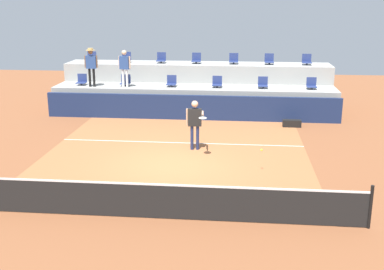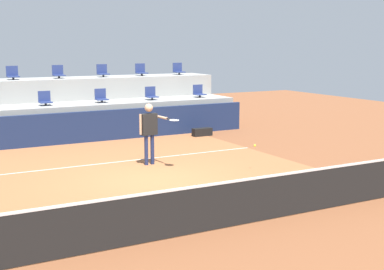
{
  "view_description": "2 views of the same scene",
  "coord_description": "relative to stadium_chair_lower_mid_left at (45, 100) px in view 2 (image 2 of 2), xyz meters",
  "views": [
    {
      "loc": [
        2.11,
        -14.57,
        5.18
      ],
      "look_at": [
        0.69,
        -0.42,
        1.13
      ],
      "focal_mm": 44.92,
      "sensor_mm": 36.0,
      "label": 1
    },
    {
      "loc": [
        -5.55,
        -12.22,
        3.44
      ],
      "look_at": [
        0.51,
        -1.05,
        1.28
      ],
      "focal_mm": 50.14,
      "sensor_mm": 36.0,
      "label": 2
    }
  ],
  "objects": [
    {
      "name": "ground_plane",
      "position": [
        1.03,
        -7.23,
        -1.46
      ],
      "size": [
        40.0,
        40.0,
        0.0
      ],
      "primitive_type": "plane",
      "color": "brown"
    },
    {
      "name": "court_inner_paint",
      "position": [
        1.03,
        -6.23,
        -1.46
      ],
      "size": [
        9.0,
        10.0,
        0.01
      ],
      "primitive_type": "cube",
      "color": "#A36038",
      "rests_on": "ground_plane"
    },
    {
      "name": "court_service_line",
      "position": [
        1.03,
        -4.83,
        -1.46
      ],
      "size": [
        9.0,
        0.06,
        0.0
      ],
      "primitive_type": "cube",
      "color": "silver",
      "rests_on": "ground_plane"
    },
    {
      "name": "tennis_net",
      "position": [
        1.03,
        -11.23,
        -0.97
      ],
      "size": [
        10.48,
        0.08,
        1.07
      ],
      "color": "black",
      "rests_on": "ground_plane"
    },
    {
      "name": "sponsor_backboard",
      "position": [
        1.03,
        -1.23,
        -0.91
      ],
      "size": [
        13.0,
        0.16,
        1.1
      ],
      "primitive_type": "cube",
      "color": "navy",
      "rests_on": "ground_plane"
    },
    {
      "name": "seating_tier_lower",
      "position": [
        1.03,
        0.07,
        -0.84
      ],
      "size": [
        13.0,
        1.8,
        1.25
      ],
      "primitive_type": "cube",
      "color": "#9E9E99",
      "rests_on": "ground_plane"
    },
    {
      "name": "seating_tier_upper",
      "position": [
        1.03,
        1.87,
        -0.41
      ],
      "size": [
        13.0,
        1.8,
        2.1
      ],
      "primitive_type": "cube",
      "color": "#9E9E99",
      "rests_on": "ground_plane"
    },
    {
      "name": "stadium_chair_lower_mid_left",
      "position": [
        0.0,
        0.0,
        0.0
      ],
      "size": [
        0.44,
        0.4,
        0.52
      ],
      "color": "#2D2D33",
      "rests_on": "seating_tier_lower"
    },
    {
      "name": "stadium_chair_lower_mid_right",
      "position": [
        2.11,
        0.0,
        0.0
      ],
      "size": [
        0.44,
        0.4,
        0.52
      ],
      "color": "#2D2D33",
      "rests_on": "seating_tier_lower"
    },
    {
      "name": "stadium_chair_lower_right",
      "position": [
        4.19,
        0.0,
        0.0
      ],
      "size": [
        0.44,
        0.4,
        0.52
      ],
      "color": "#2D2D33",
      "rests_on": "seating_tier_lower"
    },
    {
      "name": "stadium_chair_lower_far_right",
      "position": [
        6.36,
        0.0,
        0.0
      ],
      "size": [
        0.44,
        0.4,
        0.52
      ],
      "color": "#2D2D33",
      "rests_on": "seating_tier_lower"
    },
    {
      "name": "stadium_chair_upper_mid_left",
      "position": [
        -0.76,
        1.8,
        0.85
      ],
      "size": [
        0.44,
        0.4,
        0.52
      ],
      "color": "#2D2D33",
      "rests_on": "seating_tier_upper"
    },
    {
      "name": "stadium_chair_upper_center",
      "position": [
        0.99,
        1.8,
        0.85
      ],
      "size": [
        0.44,
        0.4,
        0.52
      ],
      "color": "#2D2D33",
      "rests_on": "seating_tier_upper"
    },
    {
      "name": "stadium_chair_upper_mid_right",
      "position": [
        2.82,
        1.8,
        0.85
      ],
      "size": [
        0.44,
        0.4,
        0.52
      ],
      "color": "#2D2D33",
      "rests_on": "seating_tier_upper"
    },
    {
      "name": "stadium_chair_upper_right",
      "position": [
        4.54,
        1.8,
        0.85
      ],
      "size": [
        0.44,
        0.4,
        0.52
      ],
      "color": "#2D2D33",
      "rests_on": "seating_tier_upper"
    },
    {
      "name": "stadium_chair_upper_far_right",
      "position": [
        6.33,
        1.8,
        0.85
      ],
      "size": [
        0.44,
        0.4,
        0.52
      ],
      "color": "#2D2D33",
      "rests_on": "seating_tier_upper"
    },
    {
      "name": "tennis_player",
      "position": [
        1.62,
        -5.61,
        -0.37
      ],
      "size": [
        0.8,
        1.2,
        1.77
      ],
      "color": "navy",
      "rests_on": "ground_plane"
    },
    {
      "name": "tennis_ball",
      "position": [
        3.87,
        -7.61,
        -0.77
      ],
      "size": [
        0.07,
        0.07,
        0.07
      ],
      "color": "#CCE033"
    },
    {
      "name": "equipment_bag",
      "position": [
        5.36,
        -2.05,
        -1.31
      ],
      "size": [
        0.76,
        0.28,
        0.3
      ],
      "primitive_type": "cube",
      "color": "black",
      "rests_on": "ground_plane"
    }
  ]
}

